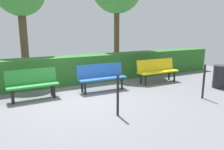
# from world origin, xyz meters

# --- Properties ---
(ground_plane) EXTENTS (16.00, 16.00, 0.00)m
(ground_plane) POSITION_xyz_m (0.00, 0.00, 0.00)
(ground_plane) COLOR slate
(bench_yellow) EXTENTS (1.63, 0.48, 0.86)m
(bench_yellow) POSITION_xyz_m (-3.27, -0.67, 0.48)
(bench_yellow) COLOR yellow
(bench_yellow) RESTS_ON ground_plane
(bench_blue) EXTENTS (1.59, 0.48, 0.86)m
(bench_blue) POSITION_xyz_m (-0.97, -0.64, 0.48)
(bench_blue) COLOR blue
(bench_blue) RESTS_ON ground_plane
(bench_green) EXTENTS (1.43, 0.49, 0.86)m
(bench_green) POSITION_xyz_m (1.16, -0.74, 0.48)
(bench_green) COLOR #2D8C38
(bench_green) RESTS_ON ground_plane
(hedge_row) EXTENTS (11.79, 0.69, 1.01)m
(hedge_row) POSITION_xyz_m (-0.98, -1.93, 0.51)
(hedge_row) COLOR #2D6B28
(hedge_row) RESTS_ON ground_plane
(railing_post_near) EXTENTS (0.06, 0.06, 1.00)m
(railing_post_near) POSITION_xyz_m (-3.25, 1.48, 0.50)
(railing_post_near) COLOR black
(railing_post_near) RESTS_ON ground_plane
(railing_post_mid) EXTENTS (0.06, 0.06, 1.00)m
(railing_post_mid) POSITION_xyz_m (-0.42, 1.48, 0.50)
(railing_post_mid) COLOR black
(railing_post_mid) RESTS_ON ground_plane
(trash_bin) EXTENTS (0.44, 0.44, 0.78)m
(trash_bin) POSITION_xyz_m (-4.67, 0.94, 0.39)
(trash_bin) COLOR #262628
(trash_bin) RESTS_ON ground_plane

